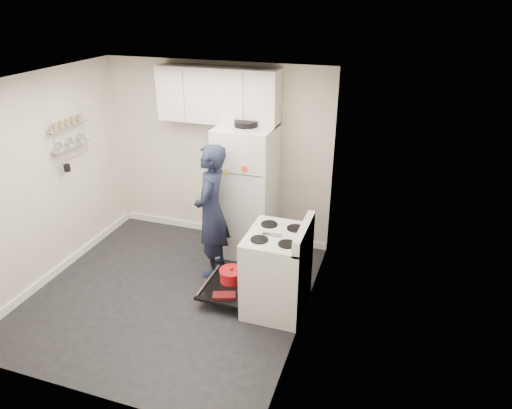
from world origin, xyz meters
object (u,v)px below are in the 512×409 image
(electric_range, at_px, (276,272))
(open_oven_door, at_px, (229,281))
(refrigerator, at_px, (247,191))
(person, at_px, (211,211))

(electric_range, relative_size, open_oven_door, 1.57)
(refrigerator, bearing_deg, electric_range, -56.65)
(electric_range, bearing_deg, refrigerator, 123.35)
(electric_range, height_order, refrigerator, refrigerator)
(open_oven_door, distance_m, refrigerator, 1.28)
(open_oven_door, xyz_separation_m, person, (-0.38, 0.42, 0.67))
(electric_range, height_order, open_oven_door, electric_range)
(refrigerator, xyz_separation_m, person, (-0.24, -0.63, -0.04))
(open_oven_door, bearing_deg, refrigerator, 97.62)
(electric_range, relative_size, refrigerator, 0.60)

